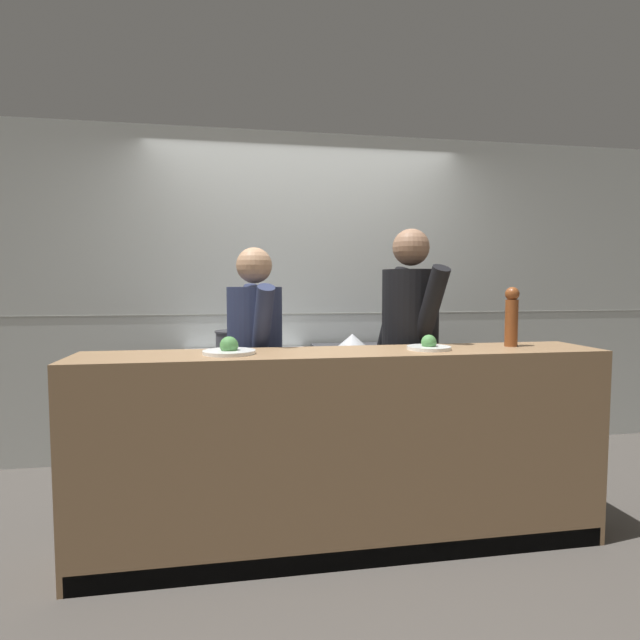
% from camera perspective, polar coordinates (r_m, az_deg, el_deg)
% --- Properties ---
extents(ground_plane, '(14.00, 14.00, 0.00)m').
position_cam_1_polar(ground_plane, '(3.12, 1.96, -22.35)').
color(ground_plane, '#4C4742').
extents(wall_back_tiled, '(8.00, 0.06, 2.60)m').
position_cam_1_polar(wall_back_tiled, '(4.08, -1.70, 2.81)').
color(wall_back_tiled, silver).
rests_on(wall_back_tiled, ground_plane).
extents(oven_range, '(0.94, 0.71, 0.89)m').
position_cam_1_polar(oven_range, '(3.76, -8.38, -10.52)').
color(oven_range, '#232326').
rests_on(oven_range, ground_plane).
extents(prep_counter, '(0.92, 0.65, 0.92)m').
position_cam_1_polar(prep_counter, '(3.90, 6.45, -9.81)').
color(prep_counter, '#38383D').
rests_on(prep_counter, ground_plane).
extents(pass_counter, '(2.72, 0.45, 1.05)m').
position_cam_1_polar(pass_counter, '(2.71, 3.05, -14.71)').
color(pass_counter, '#93704C').
rests_on(pass_counter, ground_plane).
extents(stock_pot, '(0.28, 0.28, 0.17)m').
position_cam_1_polar(stock_pot, '(3.70, -9.77, -2.39)').
color(stock_pot, '#2D2D33').
rests_on(stock_pot, oven_range).
extents(mixing_bowl_steel, '(0.25, 0.25, 0.11)m').
position_cam_1_polar(mixing_bowl_steel, '(3.75, 3.72, -2.40)').
color(mixing_bowl_steel, '#B7BABF').
rests_on(mixing_bowl_steel, prep_counter).
extents(chefs_knife, '(0.36, 0.05, 0.02)m').
position_cam_1_polar(chefs_knife, '(3.64, 4.00, -3.33)').
color(chefs_knife, '#B7BABF').
rests_on(chefs_knife, prep_counter).
extents(plated_dish_main, '(0.26, 0.26, 0.09)m').
position_cam_1_polar(plated_dish_main, '(2.52, -10.35, -3.34)').
color(plated_dish_main, white).
rests_on(plated_dish_main, pass_counter).
extents(plated_dish_appetiser, '(0.23, 0.23, 0.08)m').
position_cam_1_polar(plated_dish_appetiser, '(2.71, 12.33, -2.91)').
color(plated_dish_appetiser, white).
rests_on(plated_dish_appetiser, pass_counter).
extents(pepper_mill, '(0.08, 0.08, 0.33)m').
position_cam_1_polar(pepper_mill, '(2.97, 21.05, 0.50)').
color(pepper_mill, brown).
rests_on(pepper_mill, pass_counter).
extents(chef_head_cook, '(0.38, 0.71, 1.61)m').
position_cam_1_polar(chef_head_cook, '(3.03, -7.42, -5.34)').
color(chef_head_cook, black).
rests_on(chef_head_cook, ground_plane).
extents(chef_sous, '(0.42, 0.76, 1.74)m').
position_cam_1_polar(chef_sous, '(3.19, 10.21, -3.64)').
color(chef_sous, black).
rests_on(chef_sous, ground_plane).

